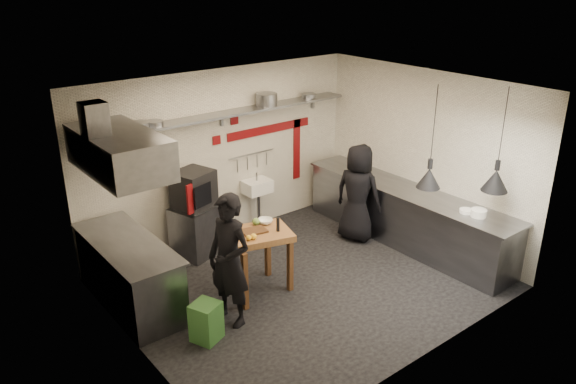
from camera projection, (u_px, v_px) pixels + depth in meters
floor at (305, 284)px, 8.08m from camera, size 5.00×5.00×0.00m
ceiling at (307, 91)px, 7.03m from camera, size 5.00×5.00×0.00m
wall_back at (222, 155)px, 9.08m from camera, size 5.00×0.04×2.80m
wall_front at (431, 251)px, 6.04m from camera, size 5.00×0.04×2.80m
wall_left at (131, 248)px, 6.12m from camera, size 0.04×4.20×2.80m
wall_right at (424, 157)px, 9.00m from camera, size 0.04×4.20×2.80m
red_band_horiz at (270, 129)px, 9.51m from camera, size 1.70×0.02×0.14m
red_band_vert at (297, 149)px, 10.04m from camera, size 0.14×0.02×1.10m
red_tile_a at (234, 120)px, 9.01m from camera, size 0.14×0.02×0.14m
red_tile_b at (217, 140)px, 8.90m from camera, size 0.14×0.02×0.14m
back_shelf at (226, 114)px, 8.68m from camera, size 4.60×0.34×0.04m
shelf_bracket_left at (104, 140)px, 7.73m from camera, size 0.04×0.06×0.24m
shelf_bracket_mid at (221, 118)px, 8.83m from camera, size 0.04×0.06×0.24m
shelf_bracket_right at (313, 102)px, 9.92m from camera, size 0.04×0.06×0.24m
pan_far_left at (139, 125)px, 7.83m from camera, size 0.31×0.31×0.09m
pan_mid_left at (154, 123)px, 7.96m from camera, size 0.25×0.25×0.07m
stock_pot at (267, 99)px, 9.09m from camera, size 0.44×0.44×0.20m
pan_right at (309, 96)px, 9.63m from camera, size 0.29×0.29×0.08m
oven_stand at (196, 230)px, 8.79m from camera, size 0.80×0.76×0.80m
combi_oven at (194, 189)px, 8.55m from camera, size 0.67×0.65×0.58m
oven_door at (200, 195)px, 8.35m from camera, size 0.54×0.19×0.46m
oven_glass at (203, 196)px, 8.31m from camera, size 0.34×0.12×0.34m
hand_sink at (257, 186)px, 9.50m from camera, size 0.46×0.34×0.22m
sink_tap at (257, 177)px, 9.43m from camera, size 0.03×0.03×0.14m
sink_drain at (259, 211)px, 9.64m from camera, size 0.06×0.06×0.66m
utensil_rail at (251, 154)px, 9.40m from camera, size 0.90×0.02×0.02m
counter_right at (405, 217)px, 9.16m from camera, size 0.70×3.80×0.90m
counter_right_top at (408, 190)px, 8.98m from camera, size 0.76×3.90×0.03m
plate_stack at (479, 213)px, 7.98m from camera, size 0.25×0.25×0.11m
small_bowl_right at (466, 211)px, 8.12m from camera, size 0.25×0.25×0.05m
counter_left at (130, 275)px, 7.44m from camera, size 0.70×1.90×0.90m
counter_left_top at (126, 243)px, 7.26m from camera, size 0.76×2.00×0.03m
extractor_hood at (119, 152)px, 6.83m from camera, size 0.78×1.60×0.50m
hood_duct at (95, 123)px, 6.53m from camera, size 0.28×0.28×0.50m
green_bin at (206, 322)px, 6.79m from camera, size 0.41×0.41×0.50m
prep_table at (257, 262)px, 7.73m from camera, size 1.06×0.87×0.92m
cutting_board at (254, 231)px, 7.56m from camera, size 0.37×0.29×0.02m
pepper_mill at (278, 224)px, 7.55m from camera, size 0.05×0.05×0.20m
lemon_a at (249, 238)px, 7.31m from camera, size 0.08×0.08×0.07m
lemon_b at (254, 237)px, 7.35m from camera, size 0.10×0.10×0.08m
veg_ball at (256, 222)px, 7.74m from camera, size 0.13×0.13×0.11m
steel_tray at (231, 234)px, 7.46m from camera, size 0.18×0.12×0.03m
bowl at (265, 221)px, 7.80m from camera, size 0.26×0.26×0.07m
heat_lamp_near at (433, 138)px, 7.68m from camera, size 0.35×0.35×1.47m
heat_lamp_far at (501, 141)px, 7.54m from camera, size 0.46×0.46×1.46m
chef_left at (229, 261)px, 6.92m from camera, size 0.56×0.72×1.75m
chef_right at (358, 193)px, 9.13m from camera, size 0.74×0.92×1.63m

